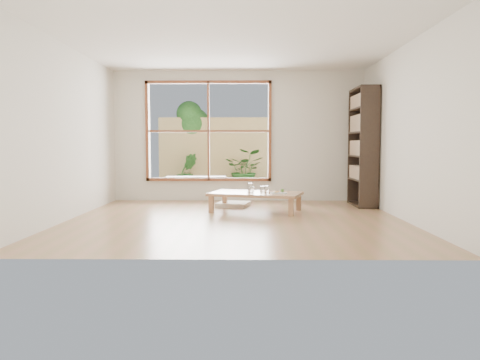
# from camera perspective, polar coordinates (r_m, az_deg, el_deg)

# --- Properties ---
(ground) EXTENTS (5.00, 5.00, 0.00)m
(ground) POSITION_cam_1_polar(r_m,az_deg,el_deg) (7.07, -0.54, -4.82)
(ground) COLOR #A57452
(ground) RESTS_ON ground
(low_table) EXTENTS (1.66, 1.22, 0.33)m
(low_table) POSITION_cam_1_polar(r_m,az_deg,el_deg) (7.87, 1.93, -1.80)
(low_table) COLOR #A87451
(low_table) RESTS_ON ground
(floor_cushion) EXTENTS (0.65, 0.65, 0.08)m
(floor_cushion) POSITION_cam_1_polar(r_m,az_deg,el_deg) (8.54, -0.82, -2.98)
(floor_cushion) COLOR silver
(floor_cushion) RESTS_ON ground
(bookshelf) EXTENTS (0.35, 0.97, 2.16)m
(bookshelf) POSITION_cam_1_polar(r_m,az_deg,el_deg) (8.90, 14.77, 3.88)
(bookshelf) COLOR #2D2319
(bookshelf) RESTS_ON ground
(glass_tall) EXTENTS (0.09, 0.09, 0.16)m
(glass_tall) POSITION_cam_1_polar(r_m,az_deg,el_deg) (7.80, 1.25, -0.97)
(glass_tall) COLOR silver
(glass_tall) RESTS_ON low_table
(glass_mid) EXTENTS (0.08, 0.08, 0.11)m
(glass_mid) POSITION_cam_1_polar(r_m,az_deg,el_deg) (7.85, 3.30, -1.13)
(glass_mid) COLOR silver
(glass_mid) RESTS_ON low_table
(glass_short) EXTENTS (0.08, 0.08, 0.10)m
(glass_short) POSITION_cam_1_polar(r_m,az_deg,el_deg) (7.94, 2.74, -1.11)
(glass_short) COLOR silver
(glass_short) RESTS_ON low_table
(glass_small) EXTENTS (0.07, 0.07, 0.08)m
(glass_small) POSITION_cam_1_polar(r_m,az_deg,el_deg) (7.94, 1.47, -1.15)
(glass_small) COLOR silver
(glass_small) RESTS_ON low_table
(food_tray) EXTENTS (0.27, 0.21, 0.08)m
(food_tray) POSITION_cam_1_polar(r_m,az_deg,el_deg) (7.68, 4.81, -1.53)
(food_tray) COLOR white
(food_tray) RESTS_ON low_table
(deck) EXTENTS (2.80, 2.00, 0.05)m
(deck) POSITION_cam_1_polar(r_m,az_deg,el_deg) (10.63, -3.33, -1.79)
(deck) COLOR #392F29
(deck) RESTS_ON ground
(garden_bench) EXTENTS (1.33, 0.47, 0.41)m
(garden_bench) POSITION_cam_1_polar(r_m,az_deg,el_deg) (10.26, -5.37, 0.10)
(garden_bench) COLOR #2D2319
(garden_bench) RESTS_ON deck
(bamboo_fence) EXTENTS (2.80, 0.06, 1.80)m
(bamboo_fence) POSITION_cam_1_polar(r_m,az_deg,el_deg) (11.57, -3.00, 3.17)
(bamboo_fence) COLOR tan
(bamboo_fence) RESTS_ON ground
(shrub_right) EXTENTS (1.00, 0.89, 1.01)m
(shrub_right) POSITION_cam_1_polar(r_m,az_deg,el_deg) (11.30, 0.65, 1.26)
(shrub_right) COLOR #336B27
(shrub_right) RESTS_ON deck
(shrub_left) EXTENTS (0.60, 0.54, 0.90)m
(shrub_left) POSITION_cam_1_polar(r_m,az_deg,el_deg) (11.37, -6.47, 0.98)
(shrub_left) COLOR #336B27
(shrub_left) RESTS_ON deck
(garden_tree) EXTENTS (1.04, 0.85, 2.22)m
(garden_tree) POSITION_cam_1_polar(r_m,az_deg,el_deg) (11.94, -6.18, 6.66)
(garden_tree) COLOR #4C3D2D
(garden_tree) RESTS_ON ground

